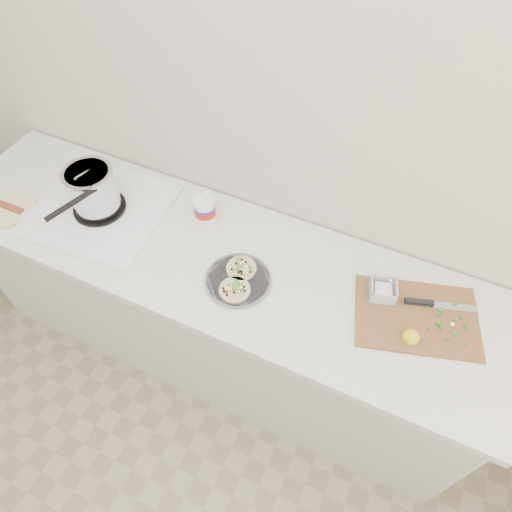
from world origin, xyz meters
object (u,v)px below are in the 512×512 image
at_px(stove, 96,196).
at_px(cutboard, 415,312).
at_px(tub, 205,207).
at_px(taco_plate, 238,279).
at_px(bacon_plate, 10,208).

relative_size(stove, cutboard, 1.16).
height_order(tub, cutboard, tub).
xyz_separation_m(taco_plate, bacon_plate, (-1.09, -0.08, -0.01)).
xyz_separation_m(taco_plate, cutboard, (0.66, 0.14, -0.00)).
bearing_deg(taco_plate, tub, 138.68).
height_order(stove, taco_plate, stove).
bearing_deg(tub, cutboard, -6.31).
xyz_separation_m(tub, bacon_plate, (-0.81, -0.32, -0.06)).
xyz_separation_m(cutboard, bacon_plate, (-1.74, -0.22, -0.01)).
distance_m(tub, bacon_plate, 0.87).
xyz_separation_m(tub, cutboard, (0.93, -0.10, -0.05)).
bearing_deg(stove, tub, 15.32).
distance_m(stove, bacon_plate, 0.41).
height_order(stove, bacon_plate, stove).
relative_size(tub, bacon_plate, 0.89).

